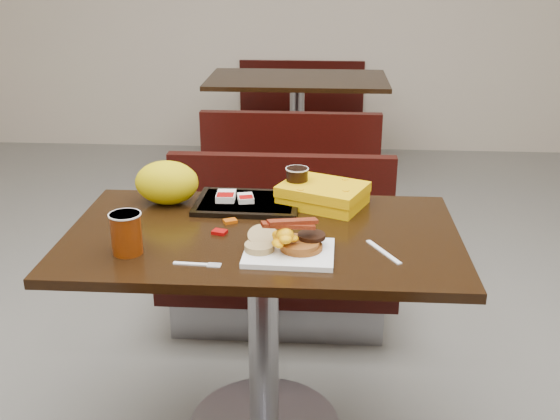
# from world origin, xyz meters

# --- Properties ---
(table_near) EXTENTS (1.20, 0.70, 0.75)m
(table_near) POSITION_xyz_m (0.00, 0.00, 0.38)
(table_near) COLOR black
(table_near) RESTS_ON floor
(bench_near_n) EXTENTS (1.00, 0.46, 0.72)m
(bench_near_n) POSITION_xyz_m (0.00, 0.70, 0.36)
(bench_near_n) COLOR black
(bench_near_n) RESTS_ON floor
(table_far) EXTENTS (1.20, 0.70, 0.75)m
(table_far) POSITION_xyz_m (0.00, 2.60, 0.38)
(table_far) COLOR black
(table_far) RESTS_ON floor
(bench_far_s) EXTENTS (1.00, 0.46, 0.72)m
(bench_far_s) POSITION_xyz_m (0.00, 1.90, 0.36)
(bench_far_s) COLOR black
(bench_far_s) RESTS_ON floor
(bench_far_n) EXTENTS (1.00, 0.46, 0.72)m
(bench_far_n) POSITION_xyz_m (0.00, 3.30, 0.36)
(bench_far_n) COLOR black
(bench_far_n) RESTS_ON floor
(platter) EXTENTS (0.26, 0.20, 0.01)m
(platter) POSITION_xyz_m (0.09, -0.16, 0.76)
(platter) COLOR white
(platter) RESTS_ON table_near
(pancake_stack) EXTENTS (0.14, 0.14, 0.03)m
(pancake_stack) POSITION_xyz_m (0.12, -0.14, 0.78)
(pancake_stack) COLOR brown
(pancake_stack) RESTS_ON platter
(sausage_patty) EXTENTS (0.09, 0.09, 0.01)m
(sausage_patty) POSITION_xyz_m (0.15, -0.12, 0.80)
(sausage_patty) COLOR black
(sausage_patty) RESTS_ON pancake_stack
(scrambled_eggs) EXTENTS (0.11, 0.10, 0.05)m
(scrambled_eggs) POSITION_xyz_m (0.08, -0.17, 0.81)
(scrambled_eggs) COLOR #FFBD05
(scrambled_eggs) RESTS_ON pancake_stack
(bacon_strips) EXTENTS (0.17, 0.11, 0.01)m
(bacon_strips) POSITION_xyz_m (0.09, -0.15, 0.84)
(bacon_strips) COLOR #490905
(bacon_strips) RESTS_ON scrambled_eggs
(muffin_bottom) EXTENTS (0.10, 0.10, 0.02)m
(muffin_bottom) POSITION_xyz_m (0.01, -0.16, 0.77)
(muffin_bottom) COLOR tan
(muffin_bottom) RESTS_ON platter
(muffin_top) EXTENTS (0.09, 0.09, 0.05)m
(muffin_top) POSITION_xyz_m (0.01, -0.11, 0.79)
(muffin_top) COLOR tan
(muffin_top) RESTS_ON platter
(coffee_cup_near) EXTENTS (0.11, 0.11, 0.12)m
(coffee_cup_near) POSITION_xyz_m (-0.37, -0.17, 0.81)
(coffee_cup_near) COLOR #973005
(coffee_cup_near) RESTS_ON table_near
(fork) EXTENTS (0.13, 0.03, 0.00)m
(fork) POSITION_xyz_m (-0.18, -0.23, 0.75)
(fork) COLOR white
(fork) RESTS_ON table_near
(knife) EXTENTS (0.09, 0.16, 0.00)m
(knife) POSITION_xyz_m (0.36, -0.12, 0.75)
(knife) COLOR white
(knife) RESTS_ON table_near
(condiment_syrup) EXTENTS (0.05, 0.05, 0.01)m
(condiment_syrup) POSITION_xyz_m (-0.11, 0.07, 0.76)
(condiment_syrup) COLOR #AF4507
(condiment_syrup) RESTS_ON table_near
(condiment_ketchup) EXTENTS (0.05, 0.04, 0.01)m
(condiment_ketchup) POSITION_xyz_m (-0.13, -0.02, 0.76)
(condiment_ketchup) COLOR #8C0504
(condiment_ketchup) RESTS_ON table_near
(tray) EXTENTS (0.35, 0.26, 0.02)m
(tray) POSITION_xyz_m (-0.07, 0.23, 0.76)
(tray) COLOR black
(tray) RESTS_ON table_near
(hashbrown_sleeve_left) EXTENTS (0.06, 0.09, 0.02)m
(hashbrown_sleeve_left) POSITION_xyz_m (-0.15, 0.24, 0.78)
(hashbrown_sleeve_left) COLOR silver
(hashbrown_sleeve_left) RESTS_ON tray
(hashbrown_sleeve_right) EXTENTS (0.06, 0.08, 0.02)m
(hashbrown_sleeve_right) POSITION_xyz_m (-0.08, 0.23, 0.78)
(hashbrown_sleeve_right) COLOR silver
(hashbrown_sleeve_right) RESTS_ON tray
(coffee_cup_far) EXTENTS (0.09, 0.09, 0.10)m
(coffee_cup_far) POSITION_xyz_m (0.09, 0.28, 0.82)
(coffee_cup_far) COLOR black
(coffee_cup_far) RESTS_ON tray
(clamshell) EXTENTS (0.33, 0.30, 0.07)m
(clamshell) POSITION_xyz_m (0.18, 0.25, 0.79)
(clamshell) COLOR #E7A803
(clamshell) RESTS_ON table_near
(paper_bag) EXTENTS (0.25, 0.21, 0.15)m
(paper_bag) POSITION_xyz_m (-0.34, 0.23, 0.82)
(paper_bag) COLOR #D8C007
(paper_bag) RESTS_ON table_near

